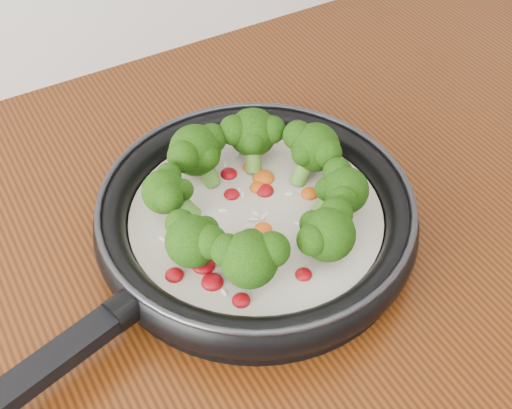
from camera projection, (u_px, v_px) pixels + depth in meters
skillet at (254, 214)px, 0.74m from camera, size 0.57×0.43×0.10m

